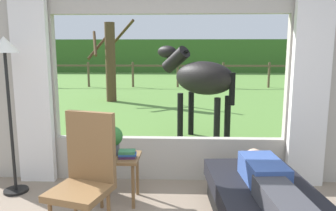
# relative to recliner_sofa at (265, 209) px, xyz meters

# --- Properties ---
(back_wall_with_window) EXTENTS (5.20, 0.12, 2.55)m
(back_wall_with_window) POSITION_rel_recliner_sofa_xyz_m (-0.93, 1.25, 1.03)
(back_wall_with_window) COLOR #ADA599
(back_wall_with_window) RESTS_ON ground_plane
(curtain_panel_left) EXTENTS (0.44, 0.10, 2.40)m
(curtain_panel_left) POSITION_rel_recliner_sofa_xyz_m (-2.62, 1.11, 0.98)
(curtain_panel_left) COLOR silver
(curtain_panel_left) RESTS_ON ground_plane
(curtain_panel_right) EXTENTS (0.44, 0.10, 2.40)m
(curtain_panel_right) POSITION_rel_recliner_sofa_xyz_m (0.76, 1.11, 0.98)
(curtain_panel_right) COLOR silver
(curtain_panel_right) RESTS_ON ground_plane
(outdoor_pasture_lawn) EXTENTS (36.00, 21.68, 0.02)m
(outdoor_pasture_lawn) POSITION_rel_recliner_sofa_xyz_m (-0.93, 12.15, -0.21)
(outdoor_pasture_lawn) COLOR #568438
(outdoor_pasture_lawn) RESTS_ON ground_plane
(distant_hill_ridge) EXTENTS (36.00, 2.00, 2.40)m
(distant_hill_ridge) POSITION_rel_recliner_sofa_xyz_m (-0.93, 21.99, 0.98)
(distant_hill_ridge) COLOR #396326
(distant_hill_ridge) RESTS_ON ground_plane
(recliner_sofa) EXTENTS (1.03, 1.76, 0.42)m
(recliner_sofa) POSITION_rel_recliner_sofa_xyz_m (0.00, 0.00, 0.00)
(recliner_sofa) COLOR black
(recliner_sofa) RESTS_ON ground_plane
(reclining_person) EXTENTS (0.39, 1.44, 0.22)m
(reclining_person) POSITION_rel_recliner_sofa_xyz_m (0.00, -0.05, 0.30)
(reclining_person) COLOR #334C8C
(reclining_person) RESTS_ON recliner_sofa
(rocking_chair) EXTENTS (0.63, 0.78, 1.12)m
(rocking_chair) POSITION_rel_recliner_sofa_xyz_m (-1.64, -0.08, 0.33)
(rocking_chair) COLOR brown
(rocking_chair) RESTS_ON ground_plane
(side_table) EXTENTS (0.44, 0.44, 0.52)m
(side_table) POSITION_rel_recliner_sofa_xyz_m (-1.46, 0.57, 0.21)
(side_table) COLOR brown
(side_table) RESTS_ON ground_plane
(potted_plant) EXTENTS (0.22, 0.22, 0.32)m
(potted_plant) POSITION_rel_recliner_sofa_xyz_m (-1.54, 0.63, 0.48)
(potted_plant) COLOR #4C5156
(potted_plant) RESTS_ON side_table
(book_stack) EXTENTS (0.20, 0.15, 0.08)m
(book_stack) POSITION_rel_recliner_sofa_xyz_m (-1.36, 0.51, 0.35)
(book_stack) COLOR #59336B
(book_stack) RESTS_ON side_table
(floor_lamp_left) EXTENTS (0.32, 0.32, 1.82)m
(floor_lamp_left) POSITION_rel_recliner_sofa_xyz_m (-2.75, 0.75, 1.25)
(floor_lamp_left) COLOR black
(floor_lamp_left) RESTS_ON ground_plane
(horse) EXTENTS (1.59, 1.46, 1.73)m
(horse) POSITION_rel_recliner_sofa_xyz_m (-0.44, 3.11, 0.94)
(horse) COLOR black
(horse) RESTS_ON outdoor_pasture_lawn
(pasture_tree) EXTENTS (1.52, 1.52, 2.58)m
(pasture_tree) POSITION_rel_recliner_sofa_xyz_m (-3.05, 7.59, 1.13)
(pasture_tree) COLOR #4C3823
(pasture_tree) RESTS_ON outdoor_pasture_lawn
(pasture_fence_line) EXTENTS (16.10, 0.10, 1.10)m
(pasture_fence_line) POSITION_rel_recliner_sofa_xyz_m (-0.93, 11.68, 0.53)
(pasture_fence_line) COLOR brown
(pasture_fence_line) RESTS_ON outdoor_pasture_lawn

